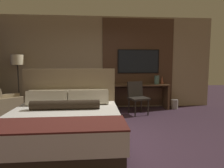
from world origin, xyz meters
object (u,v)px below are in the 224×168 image
at_px(floor_lamp, 18,64).
at_px(armchair_by_window, 9,108).
at_px(tv, 138,61).
at_px(vase_short, 162,80).
at_px(vase_tall, 157,80).
at_px(waste_bin, 174,104).
at_px(desk_chair, 137,95).
at_px(bed, 65,123).
at_px(desk, 139,92).

bearing_deg(floor_lamp, armchair_by_window, -92.58).
distance_m(tv, vase_short, 0.92).
relative_size(tv, vase_tall, 5.05).
height_order(tv, armchair_by_window, tv).
distance_m(armchair_by_window, vase_tall, 4.17).
bearing_deg(waste_bin, desk_chair, -159.12).
distance_m(floor_lamp, vase_tall, 4.07).
bearing_deg(waste_bin, floor_lamp, 179.69).
xyz_separation_m(tv, vase_tall, (0.52, -0.24, -0.56)).
bearing_deg(armchair_by_window, tv, -114.27).
relative_size(bed, vase_short, 8.50).
distance_m(desk, floor_lamp, 3.62).
height_order(desk, vase_short, vase_short).
bearing_deg(bed, tv, 53.90).
distance_m(desk, armchair_by_window, 3.63).
height_order(vase_tall, vase_short, vase_tall).
bearing_deg(vase_short, armchair_by_window, -169.73).
distance_m(floor_lamp, waste_bin, 4.75).
bearing_deg(bed, floor_lamp, 124.63).
bearing_deg(waste_bin, armchair_by_window, -172.15).
bearing_deg(tv, armchair_by_window, -165.03).
distance_m(desk_chair, vase_short, 1.16).
xyz_separation_m(tv, waste_bin, (1.07, -0.31, -1.30)).
bearing_deg(bed, waste_bin, 37.72).
relative_size(bed, tv, 1.61).
height_order(armchair_by_window, vase_short, vase_short).
height_order(desk, tv, tv).
height_order(desk_chair, vase_short, vase_short).
xyz_separation_m(floor_lamp, waste_bin, (4.59, -0.02, -1.22)).
distance_m(desk, vase_tall, 0.65).
height_order(vase_short, waste_bin, vase_short).
distance_m(bed, desk, 3.08).
bearing_deg(vase_short, desk, -177.48).
bearing_deg(tv, waste_bin, -16.21).
bearing_deg(desk, vase_short, 2.52).
relative_size(bed, armchair_by_window, 1.99).
distance_m(bed, floor_lamp, 3.01).
bearing_deg(vase_short, tv, 166.04).
bearing_deg(tv, vase_tall, -24.87).
distance_m(vase_tall, waste_bin, 0.93).
bearing_deg(floor_lamp, vase_short, 1.49).
bearing_deg(bed, desk, 51.61).
height_order(desk_chair, armchair_by_window, desk_chair).
bearing_deg(vase_tall, desk, 176.21).
distance_m(desk, waste_bin, 1.14).
bearing_deg(vase_short, bed, -137.04).
relative_size(desk_chair, armchair_by_window, 0.85).
height_order(tv, waste_bin, tv).
bearing_deg(desk, desk_chair, -109.36).
relative_size(floor_lamp, vase_short, 6.62).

